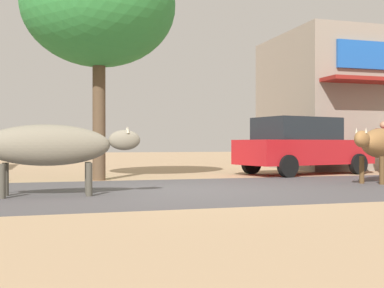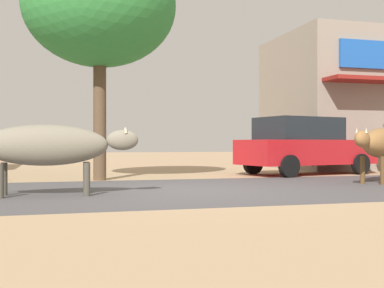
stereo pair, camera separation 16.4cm
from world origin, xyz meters
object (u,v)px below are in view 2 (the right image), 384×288
roadside_tree (100,6)px  cow_far_dark (382,144)px  parked_hatchback_car (304,145)px  cow_near_brown (50,146)px

roadside_tree → cow_far_dark: 7.46m
roadside_tree → parked_hatchback_car: 6.84m
roadside_tree → cow_near_brown: bearing=-108.7°
cow_far_dark → parked_hatchback_car: bearing=96.0°
cow_far_dark → roadside_tree: bearing=158.8°
cow_near_brown → cow_far_dark: (7.36, 0.95, 0.03)m
parked_hatchback_car → roadside_tree: bearing=-173.5°
cow_far_dark → cow_near_brown: bearing=-172.6°
roadside_tree → cow_far_dark: bearing=-21.2°
parked_hatchback_car → cow_near_brown: parked_hatchback_car is taller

